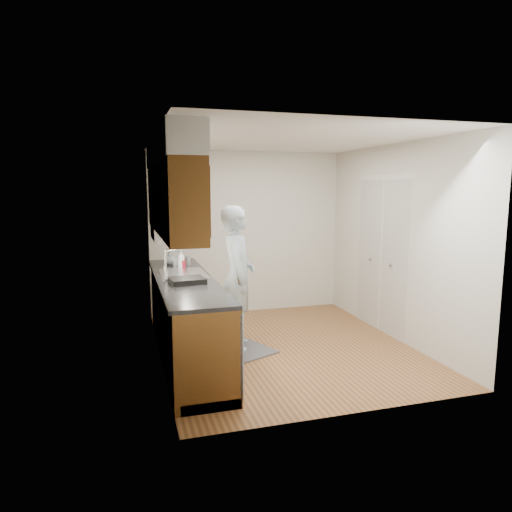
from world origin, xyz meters
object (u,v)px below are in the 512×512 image
(steel_can, at_px, (188,261))
(soap_bottle_c, at_px, (169,258))
(soap_bottle_a, at_px, (181,259))
(soap_bottle_b, at_px, (178,260))
(soda_can, at_px, (183,265))
(person, at_px, (237,268))
(dish_rack, at_px, (187,280))

(steel_can, bearing_deg, soap_bottle_c, 133.57)
(soap_bottle_a, xyz_separation_m, soap_bottle_c, (-0.10, 0.41, -0.04))
(soap_bottle_b, distance_m, soda_can, 0.14)
(soap_bottle_a, bearing_deg, steel_can, 57.98)
(soda_can, bearing_deg, soap_bottle_b, 110.97)
(soap_bottle_a, distance_m, soda_can, 0.08)
(person, bearing_deg, dish_rack, 136.81)
(steel_can, bearing_deg, dish_rack, -98.54)
(soap_bottle_a, height_order, soap_bottle_c, soap_bottle_a)
(soda_can, relative_size, steel_can, 0.87)
(dish_rack, bearing_deg, soap_bottle_c, 86.13)
(person, relative_size, soap_bottle_c, 12.15)
(steel_can, height_order, dish_rack, steel_can)
(soda_can, bearing_deg, dish_rack, -94.73)
(soda_can, bearing_deg, soap_bottle_c, 106.55)
(person, xyz_separation_m, soda_can, (-0.59, 0.39, 0.00))
(soap_bottle_c, distance_m, steel_can, 0.31)
(steel_can, bearing_deg, soap_bottle_b, -150.93)
(soap_bottle_c, relative_size, steel_can, 1.24)
(person, height_order, steel_can, person)
(soap_bottle_a, height_order, dish_rack, soap_bottle_a)
(soap_bottle_a, distance_m, soap_bottle_c, 0.42)
(soap_bottle_a, distance_m, steel_can, 0.22)
(soap_bottle_a, distance_m, dish_rack, 0.87)
(soap_bottle_c, relative_size, soda_can, 1.42)
(soap_bottle_a, xyz_separation_m, steel_can, (0.11, 0.18, -0.06))
(soap_bottle_c, bearing_deg, soda_can, -73.45)
(soap_bottle_c, bearing_deg, steel_can, -46.43)
(soap_bottle_c, bearing_deg, soap_bottle_b, -75.37)
(soda_can, bearing_deg, soap_bottle_a, 142.72)
(person, relative_size, soap_bottle_b, 9.73)
(person, xyz_separation_m, steel_can, (-0.51, 0.60, 0.01))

